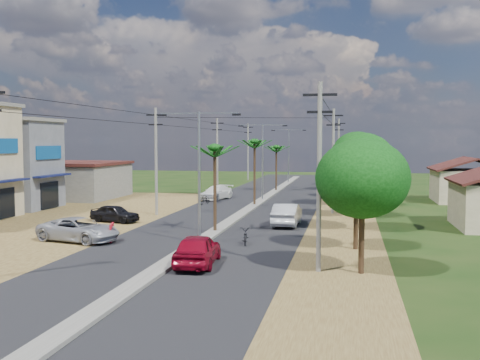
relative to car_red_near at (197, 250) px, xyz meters
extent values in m
plane|color=black|center=(-1.50, 5.89, -0.80)|extent=(160.00, 160.00, 0.00)
cube|color=black|center=(-1.50, 20.89, -0.78)|extent=(12.00, 110.00, 0.04)
cube|color=#605E56|center=(-1.50, 23.89, -0.71)|extent=(1.00, 90.00, 0.18)
cube|color=#513C1C|center=(-16.50, 13.89, -0.78)|extent=(18.00, 46.00, 0.04)
cube|color=#513C1C|center=(7.00, 20.89, -0.78)|extent=(5.00, 90.00, 0.03)
cube|color=#0F153F|center=(-19.10, 12.89, 2.30)|extent=(0.80, 5.40, 0.15)
cube|color=black|center=(-19.45, 12.89, 0.50)|extent=(0.10, 3.00, 2.40)
cube|color=navy|center=(-19.42, 12.89, 5.05)|extent=(0.12, 4.20, 1.20)
cube|color=#55565D|center=(-23.50, 19.89, 3.20)|extent=(8.00, 6.00, 8.00)
cube|color=#605E56|center=(-23.50, 19.89, 7.35)|extent=(8.40, 6.40, 0.30)
cube|color=#0F153F|center=(-19.10, 19.89, 2.30)|extent=(0.80, 5.40, 0.15)
cube|color=black|center=(-19.45, 19.89, 0.50)|extent=(0.10, 3.00, 2.40)
cube|color=navy|center=(-19.42, 19.89, 4.40)|extent=(0.12, 4.20, 1.20)
cube|color=#605E56|center=(-22.50, 29.89, 1.00)|extent=(10.00, 10.00, 3.60)
cube|color=black|center=(-22.50, 29.89, 3.00)|extent=(10.40, 10.40, 0.30)
cube|color=tan|center=(19.50, 33.89, 0.85)|extent=(7.00, 7.00, 3.30)
cylinder|color=black|center=(8.00, -0.11, 1.30)|extent=(0.28, 0.28, 4.20)
ellipsoid|color=black|center=(8.00, -0.11, 3.70)|extent=(4.40, 4.40, 3.74)
cylinder|color=black|center=(7.80, 5.89, 1.13)|extent=(0.28, 0.28, 3.85)
ellipsoid|color=black|center=(7.80, 5.89, 3.33)|extent=(4.00, 4.00, 3.40)
cylinder|color=black|center=(8.20, 12.89, 1.48)|extent=(0.28, 0.28, 4.55)
ellipsoid|color=black|center=(8.20, 12.89, 4.08)|extent=(4.60, 4.60, 3.91)
cylinder|color=black|center=(7.90, 19.89, 1.23)|extent=(0.28, 0.28, 4.06)
ellipsoid|color=black|center=(7.90, 19.89, 3.55)|extent=(4.20, 4.20, 3.57)
cylinder|color=black|center=(8.10, 27.89, 1.58)|extent=(0.28, 0.28, 4.76)
ellipsoid|color=black|center=(8.10, 27.89, 4.30)|extent=(4.80, 4.80, 4.08)
cylinder|color=black|center=(7.70, 35.89, 1.02)|extent=(0.28, 0.28, 3.64)
ellipsoid|color=black|center=(7.70, 35.89, 3.10)|extent=(3.80, 3.80, 3.23)
cylinder|color=black|center=(8.30, 43.89, 1.65)|extent=(0.28, 0.28, 4.90)
ellipsoid|color=black|center=(8.30, 43.89, 4.45)|extent=(5.00, 5.00, 4.25)
cylinder|color=black|center=(8.00, 51.89, 1.37)|extent=(0.28, 0.28, 4.34)
ellipsoid|color=black|center=(8.00, 51.89, 3.85)|extent=(4.40, 4.40, 3.74)
cylinder|color=black|center=(-1.50, 9.89, 2.10)|extent=(0.22, 0.22, 5.80)
cylinder|color=black|center=(-1.50, 25.89, 2.30)|extent=(0.22, 0.22, 6.20)
cylinder|color=black|center=(-1.50, 41.89, 1.95)|extent=(0.22, 0.22, 5.50)
cylinder|color=gray|center=(-1.50, 5.89, 3.20)|extent=(0.16, 0.16, 8.00)
cube|color=gray|center=(-0.30, 5.89, 7.10)|extent=(2.40, 0.08, 0.08)
cube|color=gray|center=(-2.70, 5.89, 7.10)|extent=(2.40, 0.08, 0.08)
cube|color=black|center=(0.80, 5.89, 7.00)|extent=(0.50, 0.18, 0.12)
cube|color=black|center=(-3.80, 5.89, 7.00)|extent=(0.50, 0.18, 0.12)
cylinder|color=gray|center=(-1.50, 30.89, 3.20)|extent=(0.16, 0.16, 8.00)
cube|color=gray|center=(-0.30, 30.89, 7.10)|extent=(2.40, 0.08, 0.08)
cube|color=gray|center=(-2.70, 30.89, 7.10)|extent=(2.40, 0.08, 0.08)
cube|color=black|center=(0.80, 30.89, 7.00)|extent=(0.50, 0.18, 0.12)
cube|color=black|center=(-3.80, 30.89, 7.00)|extent=(0.50, 0.18, 0.12)
cylinder|color=gray|center=(-1.50, 55.89, 3.20)|extent=(0.16, 0.16, 8.00)
cube|color=gray|center=(-0.30, 55.89, 7.10)|extent=(2.40, 0.08, 0.08)
cube|color=gray|center=(-2.70, 55.89, 7.10)|extent=(2.40, 0.08, 0.08)
cube|color=black|center=(0.80, 55.89, 7.00)|extent=(0.50, 0.18, 0.12)
cube|color=black|center=(-3.80, 55.89, 7.00)|extent=(0.50, 0.18, 0.12)
cylinder|color=#605E56|center=(-8.50, 17.89, 3.70)|extent=(0.24, 0.24, 9.00)
cube|color=black|center=(-8.50, 17.89, 7.60)|extent=(1.60, 0.12, 0.12)
cube|color=black|center=(-8.50, 17.89, 6.80)|extent=(1.20, 0.12, 0.12)
cylinder|color=#605E56|center=(-8.50, 39.89, 3.70)|extent=(0.24, 0.24, 9.00)
cube|color=black|center=(-8.50, 39.89, 7.60)|extent=(1.60, 0.12, 0.12)
cube|color=black|center=(-8.50, 39.89, 6.80)|extent=(1.20, 0.12, 0.12)
cylinder|color=#605E56|center=(-8.50, 60.89, 3.70)|extent=(0.24, 0.24, 9.00)
cube|color=black|center=(-8.50, 60.89, 7.60)|extent=(1.60, 0.12, 0.12)
cube|color=black|center=(-8.50, 60.89, 6.80)|extent=(1.20, 0.12, 0.12)
cylinder|color=#605E56|center=(6.00, -0.11, 3.70)|extent=(0.24, 0.24, 9.00)
cube|color=black|center=(6.00, -0.11, 7.60)|extent=(1.60, 0.12, 0.12)
cube|color=black|center=(6.00, -0.11, 6.80)|extent=(1.20, 0.12, 0.12)
cylinder|color=#605E56|center=(6.00, 21.89, 3.70)|extent=(0.24, 0.24, 9.00)
cube|color=black|center=(6.00, 21.89, 7.60)|extent=(1.60, 0.12, 0.12)
cube|color=black|center=(6.00, 21.89, 6.80)|extent=(1.20, 0.12, 0.12)
cylinder|color=#605E56|center=(6.00, 43.89, 3.70)|extent=(0.24, 0.24, 9.00)
cube|color=black|center=(6.00, 43.89, 7.60)|extent=(1.60, 0.12, 0.12)
cube|color=black|center=(6.00, 43.89, 6.80)|extent=(1.20, 0.12, 0.12)
imported|color=maroon|center=(0.00, 0.00, 0.00)|extent=(2.25, 4.81, 1.59)
imported|color=#A1A3A9|center=(2.92, 14.07, 0.02)|extent=(1.80, 5.00, 1.64)
imported|color=silver|center=(-6.50, 30.97, -0.08)|extent=(3.15, 5.28, 1.43)
imported|color=#A1A3A9|center=(-9.00, 5.08, -0.06)|extent=(5.71, 3.63, 1.47)
imported|color=black|center=(-10.21, 13.25, -0.13)|extent=(4.15, 2.40, 1.33)
imported|color=black|center=(1.30, 6.00, -0.33)|extent=(0.91, 1.87, 0.94)
imported|color=black|center=(-6.50, 26.28, -0.30)|extent=(1.06, 1.97, 0.98)
imported|color=black|center=(-6.50, 35.03, -0.33)|extent=(0.83, 1.62, 0.93)
cube|color=#B5101E|center=(-7.00, 5.47, -0.22)|extent=(0.49, 1.34, 1.15)
cylinder|color=black|center=(-7.00, 4.84, -0.51)|extent=(0.04, 0.04, 0.57)
cylinder|color=black|center=(-7.00, 6.10, -0.51)|extent=(0.04, 0.04, 0.57)
camera|label=1|loc=(7.42, -26.74, 5.45)|focal=42.00mm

